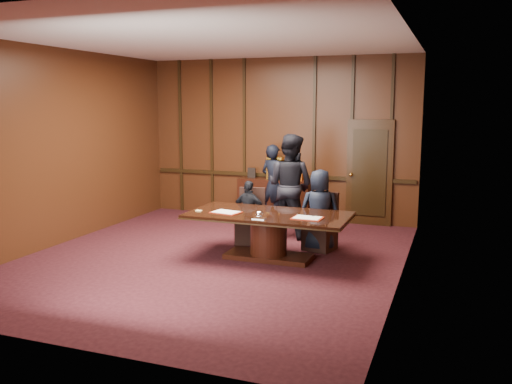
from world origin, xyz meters
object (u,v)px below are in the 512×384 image
(signatory_left, at_px, (249,212))
(witness_left, at_px, (273,183))
(signatory_right, at_px, (320,210))
(sideboard, at_px, (275,198))
(conference_table, at_px, (269,228))
(witness_right, at_px, (290,186))

(signatory_left, xyz_separation_m, witness_left, (-0.21, 1.97, 0.25))
(signatory_right, bearing_deg, sideboard, -69.51)
(sideboard, relative_size, conference_table, 0.61)
(conference_table, height_order, signatory_right, signatory_right)
(witness_left, bearing_deg, signatory_right, 147.65)
(sideboard, xyz_separation_m, witness_left, (0.01, -0.16, 0.35))
(witness_left, bearing_deg, signatory_left, 116.18)
(witness_left, bearing_deg, conference_table, 127.39)
(conference_table, relative_size, witness_left, 1.57)
(witness_left, xyz_separation_m, witness_right, (0.73, -1.17, 0.15))
(conference_table, height_order, witness_right, witness_right)
(signatory_right, bearing_deg, witness_right, -60.80)
(signatory_right, bearing_deg, witness_left, -67.57)
(signatory_right, distance_m, witness_left, 2.48)
(conference_table, bearing_deg, signatory_left, 129.09)
(witness_left, bearing_deg, witness_right, 142.23)
(signatory_left, relative_size, signatory_right, 0.81)
(sideboard, distance_m, signatory_left, 2.14)
(conference_table, xyz_separation_m, signatory_right, (0.65, 0.80, 0.20))
(sideboard, xyz_separation_m, witness_right, (0.74, -1.33, 0.50))
(sideboard, relative_size, witness_left, 0.96)
(sideboard, height_order, conference_table, sideboard)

